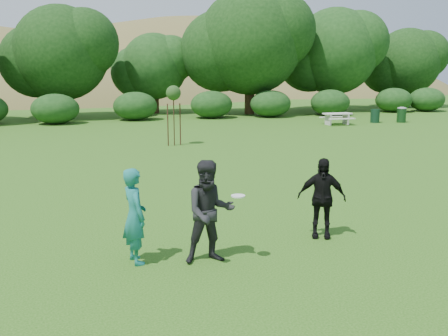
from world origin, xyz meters
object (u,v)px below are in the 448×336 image
object	(u,v)px
trash_can_lidded	(402,114)
picnic_table	(337,117)
player_black	(322,198)
player_teal	(135,216)
trash_can_near	(375,116)
sapling	(173,95)
player_grey	(210,212)

from	to	relation	value
trash_can_lidded	picnic_table	bearing A→B (deg)	179.12
player_black	picnic_table	distance (m)	22.28
player_teal	trash_can_near	world-z (taller)	player_teal
picnic_table	trash_can_near	bearing A→B (deg)	6.19
trash_can_lidded	trash_can_near	bearing A→B (deg)	167.20
trash_can_near	trash_can_lidded	xyz separation A→B (m)	(1.79, -0.41, 0.09)
player_black	trash_can_lidded	distance (m)	25.07
trash_can_near	picnic_table	distance (m)	3.08
player_teal	sapling	bearing A→B (deg)	-26.88
player_grey	trash_can_near	distance (m)	26.49
sapling	trash_can_near	bearing A→B (deg)	20.67
player_black	trash_can_lidded	bearing A→B (deg)	75.27
player_grey	trash_can_lidded	xyz separation A→B (m)	(19.06, 19.68, -0.46)
player_black	sapling	distance (m)	13.90
trash_can_near	sapling	xyz separation A→B (m)	(-14.92, -5.63, 1.97)
sapling	trash_can_lidded	xyz separation A→B (m)	(16.71, 5.22, -1.88)
player_black	picnic_table	xyz separation A→B (m)	(11.47, 19.10, -0.38)
player_black	trash_can_lidded	xyz separation A→B (m)	(16.32, 19.03, -0.35)
player_teal	picnic_table	world-z (taller)	player_teal
player_teal	picnic_table	xyz separation A→B (m)	(15.58, 19.35, -0.41)
player_black	player_teal	bearing A→B (deg)	-150.71
trash_can_near	player_black	bearing A→B (deg)	-126.78
player_black	trash_can_near	size ratio (longest dim) A/B	1.99
player_black	picnic_table	world-z (taller)	player_black
player_teal	player_grey	xyz separation A→B (m)	(1.38, -0.41, 0.07)
picnic_table	trash_can_lidded	size ratio (longest dim) A/B	1.71
player_grey	picnic_table	bearing A→B (deg)	57.59
trash_can_near	trash_can_lidded	bearing A→B (deg)	-12.80
player_grey	trash_can_lidded	bearing A→B (deg)	49.23
player_grey	sapling	distance (m)	14.72
player_black	trash_can_near	world-z (taller)	player_black
player_teal	sapling	xyz separation A→B (m)	(3.72, 14.05, 1.49)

